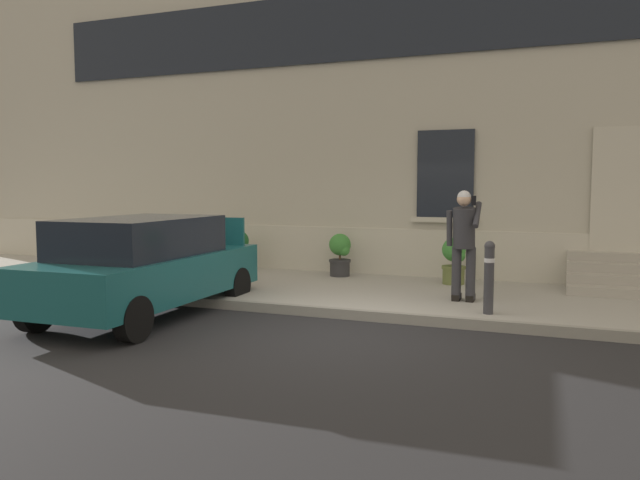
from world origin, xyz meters
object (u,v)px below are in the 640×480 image
(person_on_phone, at_px, (464,238))
(planter_charcoal, at_px, (340,254))
(bollard_near_person, at_px, (489,275))
(planter_olive, at_px, (454,260))
(hatchback_car_teal, at_px, (146,265))
(planter_cream, at_px, (239,249))

(person_on_phone, bearing_deg, planter_charcoal, 139.98)
(person_on_phone, height_order, planter_charcoal, person_on_phone)
(bollard_near_person, xyz_separation_m, person_on_phone, (-0.48, 0.81, 0.44))
(bollard_near_person, bearing_deg, planter_olive, 109.56)
(hatchback_car_teal, distance_m, planter_cream, 4.05)
(hatchback_car_teal, relative_size, planter_charcoal, 4.77)
(person_on_phone, relative_size, planter_cream, 2.03)
(planter_charcoal, bearing_deg, person_on_phone, -34.61)
(planter_cream, height_order, planter_charcoal, same)
(bollard_near_person, relative_size, person_on_phone, 0.60)
(planter_olive, bearing_deg, planter_cream, 178.10)
(person_on_phone, bearing_deg, planter_cream, 154.27)
(hatchback_car_teal, bearing_deg, planter_cream, 98.83)
(person_on_phone, bearing_deg, hatchback_car_teal, -159.35)
(bollard_near_person, bearing_deg, planter_cream, 154.08)
(hatchback_car_teal, bearing_deg, person_on_phone, 26.06)
(planter_charcoal, xyz_separation_m, planter_olive, (2.30, -0.17, 0.00))
(planter_olive, bearing_deg, hatchback_car_teal, -135.92)
(planter_charcoal, bearing_deg, bollard_near_person, -40.06)
(hatchback_car_teal, height_order, planter_cream, hatchback_car_teal)
(bollard_near_person, relative_size, planter_cream, 1.22)
(hatchback_car_teal, xyz_separation_m, person_on_phone, (4.39, 2.15, 0.36))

